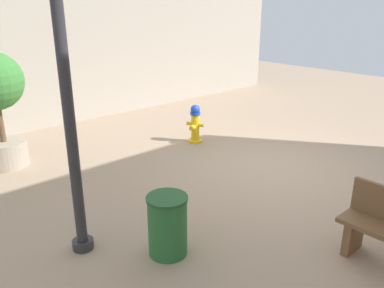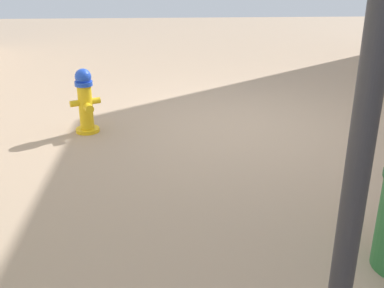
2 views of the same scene
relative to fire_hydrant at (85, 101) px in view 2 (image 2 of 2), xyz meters
name	(u,v)px [view 2 (image 2 of 2)]	position (x,y,z in m)	size (l,w,h in m)	color
ground_plane	(246,126)	(-2.22, -0.10, -0.44)	(23.40, 23.40, 0.00)	tan
fire_hydrant	(85,101)	(0.00, 0.00, 0.00)	(0.41, 0.39, 0.89)	gold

